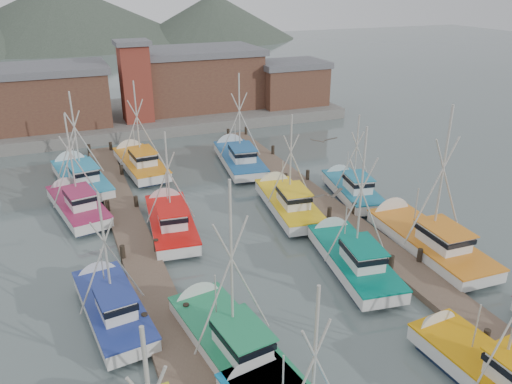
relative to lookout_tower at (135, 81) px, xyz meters
name	(u,v)px	position (x,y,z in m)	size (l,w,h in m)	color
ground	(281,278)	(2.00, -33.00, -5.55)	(260.00, 260.00, 0.00)	#475655
dock_left	(143,265)	(-5.00, -28.96, -5.34)	(2.30, 46.00, 1.50)	brown
dock_right	(349,224)	(9.00, -28.96, -5.34)	(2.30, 46.00, 1.50)	brown
quay	(150,115)	(2.00, 4.00, -4.95)	(44.00, 16.00, 1.20)	gray
shed_left	(47,95)	(-9.00, 2.00, -1.21)	(12.72, 8.48, 6.20)	brown
shed_center	(197,77)	(8.00, 4.00, -0.86)	(14.84, 9.54, 6.90)	brown
shed_right	(290,82)	(19.00, 1.00, -1.71)	(8.48, 6.36, 5.20)	brown
lookout_tower	(135,81)	(0.00, 0.00, 0.00)	(3.60, 3.60, 8.50)	maroon
distant_hills	(35,45)	(-10.76, 89.59, -5.55)	(175.00, 140.00, 42.00)	#485446
boat_1	(487,370)	(6.57, -43.49, -4.88)	(3.14, 8.47, 7.32)	#101C37
boat_4	(226,337)	(-2.80, -37.42, -4.87)	(3.90, 9.12, 9.38)	#101C37
boat_5	(350,256)	(6.26, -33.42, -4.87)	(3.93, 9.05, 9.45)	#101C37
boat_6	(111,304)	(-7.33, -32.88, -4.87)	(3.33, 8.21, 7.60)	#101C37
boat_7	(423,238)	(11.72, -33.24, -4.86)	(4.18, 9.98, 10.25)	#101C37
boat_8	(170,220)	(-2.37, -24.70, -4.87)	(3.63, 8.98, 7.76)	#101C37
boat_9	(286,201)	(6.21, -24.86, -4.87)	(3.80, 9.18, 8.08)	#101C37
boat_10	(76,204)	(-8.05, -19.53, -4.87)	(4.11, 8.77, 8.13)	#101C37
boat_11	(350,188)	(11.82, -24.58, -4.87)	(3.78, 8.21, 7.28)	#101C37
boat_12	(139,162)	(-2.24, -12.30, -4.87)	(3.65, 9.44, 8.78)	#101C37
boat_13	(238,158)	(6.31, -14.50, -4.87)	(4.17, 9.94, 9.26)	#101C37
boat_14	(80,177)	(-7.39, -14.00, -4.87)	(4.37, 9.97, 8.70)	#101C37
gull_near	(328,195)	(1.13, -38.98, 2.15)	(1.51, 0.66, 0.24)	gray
gull_far	(324,140)	(4.73, -32.29, 2.08)	(1.54, 0.66, 0.24)	gray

